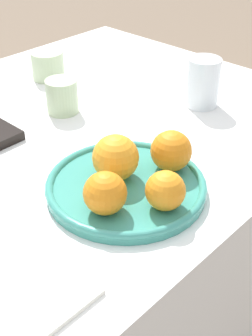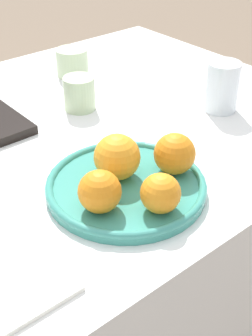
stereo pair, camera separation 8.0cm
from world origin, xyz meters
name	(u,v)px [view 1 (the left image)]	position (x,y,z in m)	size (l,w,h in m)	color
table	(28,288)	(0.00, 0.00, 0.38)	(1.46, 0.91, 0.76)	white
fruit_platter	(126,186)	(0.08, -0.26, 0.78)	(0.28, 0.28, 0.02)	teal
orange_0	(171,151)	(0.17, -0.28, 0.82)	(0.08, 0.08, 0.08)	orange
orange_1	(116,158)	(0.08, -0.23, 0.82)	(0.08, 0.08, 0.08)	orange
orange_2	(106,192)	(0.00, -0.28, 0.82)	(0.07, 0.07, 0.07)	orange
orange_3	(165,191)	(0.07, -0.35, 0.81)	(0.07, 0.07, 0.07)	orange
water_glass	(203,82)	(0.45, -0.15, 0.82)	(0.08, 0.08, 0.11)	silver
cup_0	(62,96)	(0.20, 0.06, 0.80)	(0.07, 0.07, 0.08)	#B7CC9E
cup_1	(48,65)	(0.31, 0.24, 0.80)	(0.08, 0.08, 0.07)	#B7CC9E
napkin	(36,296)	(-0.18, -0.33, 0.77)	(0.14, 0.12, 0.01)	silver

